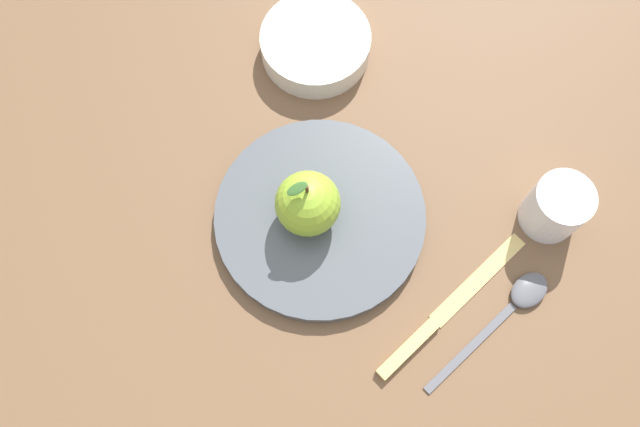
{
  "coord_description": "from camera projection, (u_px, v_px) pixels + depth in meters",
  "views": [
    {
      "loc": [
        0.03,
        0.23,
        0.71
      ],
      "look_at": [
        0.01,
        -0.01,
        0.02
      ],
      "focal_mm": 36.04,
      "sensor_mm": 36.0,
      "label": 1
    }
  ],
  "objects": [
    {
      "name": "ground_plane",
      "position": [
        332.0,
        227.0,
        0.75
      ],
      "size": [
        2.4,
        2.4,
        0.0
      ],
      "primitive_type": "plane",
      "color": "brown"
    },
    {
      "name": "side_bowl",
      "position": [
        317.0,
        43.0,
        0.81
      ],
      "size": [
        0.14,
        0.14,
        0.03
      ],
      "color": "silver",
      "rests_on": "ground_plane"
    },
    {
      "name": "spoon",
      "position": [
        515.0,
        304.0,
        0.71
      ],
      "size": [
        0.16,
        0.13,
        0.01
      ],
      "color": "#59595E",
      "rests_on": "ground_plane"
    },
    {
      "name": "dinner_plate",
      "position": [
        320.0,
        216.0,
        0.74
      ],
      "size": [
        0.24,
        0.24,
        0.02
      ],
      "color": "#4C5156",
      "rests_on": "ground_plane"
    },
    {
      "name": "knife",
      "position": [
        439.0,
        318.0,
        0.71
      ],
      "size": [
        0.19,
        0.15,
        0.01
      ],
      "color": "#D8B766",
      "rests_on": "ground_plane"
    },
    {
      "name": "apple",
      "position": [
        308.0,
        204.0,
        0.7
      ],
      "size": [
        0.07,
        0.07,
        0.09
      ],
      "color": "#8CB22D",
      "rests_on": "dinner_plate"
    },
    {
      "name": "cup",
      "position": [
        557.0,
        206.0,
        0.71
      ],
      "size": [
        0.07,
        0.07,
        0.07
      ],
      "color": "white",
      "rests_on": "ground_plane"
    }
  ]
}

